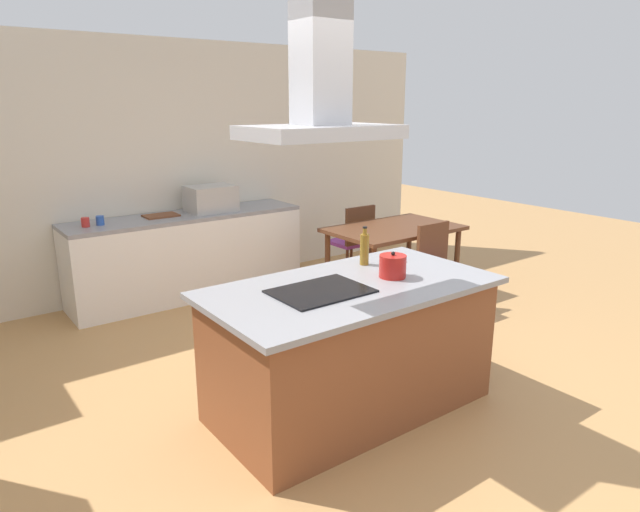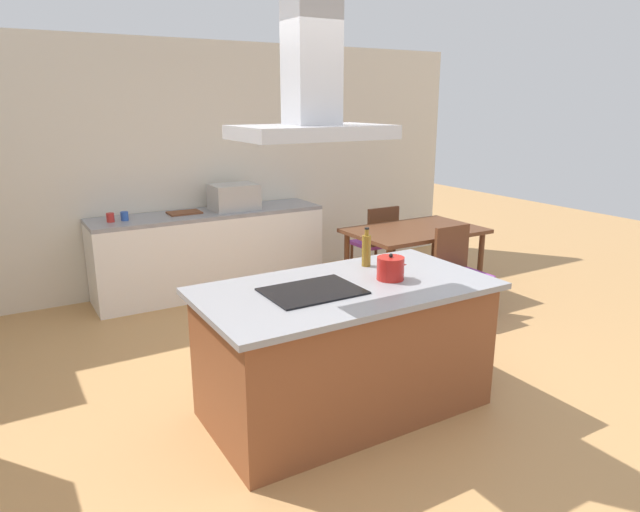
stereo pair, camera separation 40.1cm
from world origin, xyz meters
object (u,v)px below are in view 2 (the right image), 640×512
at_px(olive_oil_bottle, 366,250).
at_px(range_hood, 312,95).
at_px(countertop_microwave, 234,197).
at_px(tea_kettle, 391,268).
at_px(cutting_board, 184,213).
at_px(coffee_mug_red, 110,218).
at_px(chair_facing_back_wall, 377,238).
at_px(coffee_mug_blue, 125,216).
at_px(chair_facing_island, 458,266).
at_px(cooktop, 312,291).
at_px(dining_table, 415,237).

xyz_separation_m(olive_oil_bottle, range_hood, (-0.63, -0.31, 1.08)).
xyz_separation_m(countertop_microwave, range_hood, (-0.65, -2.88, 1.06)).
bearing_deg(tea_kettle, cutting_board, 99.30).
height_order(coffee_mug_red, chair_facing_back_wall, coffee_mug_red).
distance_m(coffee_mug_blue, cutting_board, 0.63).
height_order(cutting_board, chair_facing_island, cutting_board).
bearing_deg(cutting_board, cooktop, -91.94).
bearing_deg(cooktop, coffee_mug_blue, 100.48).
xyz_separation_m(cooktop, coffee_mug_red, (-0.67, 2.87, 0.04)).
bearing_deg(tea_kettle, coffee_mug_red, 113.32).
distance_m(cooktop, coffee_mug_blue, 2.92).
distance_m(dining_table, range_hood, 3.05).
bearing_deg(range_hood, chair_facing_island, 23.13).
relative_size(cooktop, chair_facing_island, 0.67).
xyz_separation_m(cooktop, coffee_mug_blue, (-0.53, 2.88, 0.04)).
bearing_deg(coffee_mug_blue, olive_oil_bottle, -65.69).
xyz_separation_m(tea_kettle, olive_oil_bottle, (0.04, 0.35, 0.04)).
bearing_deg(chair_facing_island, range_hood, -156.87).
bearing_deg(range_hood, countertop_microwave, 77.26).
distance_m(cooktop, olive_oil_bottle, 0.71).
relative_size(cutting_board, dining_table, 0.24).
relative_size(cooktop, chair_facing_back_wall, 0.67).
distance_m(tea_kettle, olive_oil_bottle, 0.35).
xyz_separation_m(coffee_mug_red, coffee_mug_blue, (0.14, 0.00, 0.00)).
bearing_deg(countertop_microwave, dining_table, -40.20).
xyz_separation_m(olive_oil_bottle, countertop_microwave, (0.02, 2.57, 0.02)).
bearing_deg(cooktop, dining_table, 36.25).
xyz_separation_m(countertop_microwave, dining_table, (1.52, -1.29, -0.37)).
xyz_separation_m(olive_oil_bottle, coffee_mug_blue, (-1.16, 2.57, -0.08)).
distance_m(tea_kettle, dining_table, 2.30).
relative_size(tea_kettle, chair_facing_back_wall, 0.27).
bearing_deg(chair_facing_island, coffee_mug_blue, 144.25).
bearing_deg(chair_facing_back_wall, coffee_mug_blue, 167.15).
bearing_deg(range_hood, olive_oil_bottle, 25.98).
bearing_deg(tea_kettle, countertop_microwave, 88.71).
bearing_deg(tea_kettle, chair_facing_back_wall, 55.36).
height_order(tea_kettle, dining_table, tea_kettle).
relative_size(coffee_mug_blue, cutting_board, 0.26).
bearing_deg(olive_oil_bottle, countertop_microwave, 89.50).
relative_size(countertop_microwave, dining_table, 0.36).
distance_m(dining_table, chair_facing_back_wall, 0.68).
bearing_deg(chair_facing_back_wall, coffee_mug_red, 167.84).
height_order(tea_kettle, range_hood, range_hood).
xyz_separation_m(olive_oil_bottle, chair_facing_back_wall, (1.54, 1.95, -0.51)).
bearing_deg(range_hood, dining_table, 36.25).
relative_size(tea_kettle, cutting_board, 0.70).
bearing_deg(chair_facing_back_wall, countertop_microwave, 157.81).
height_order(olive_oil_bottle, chair_facing_back_wall, olive_oil_bottle).
distance_m(olive_oil_bottle, cutting_board, 2.68).
relative_size(tea_kettle, dining_table, 0.17).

